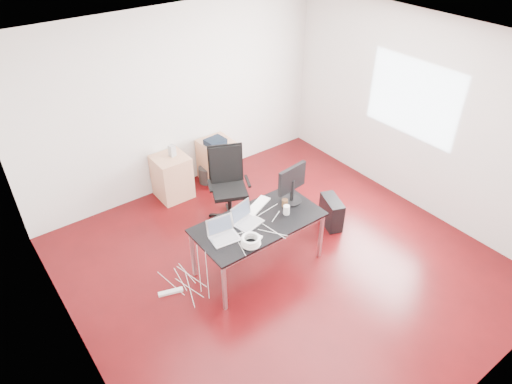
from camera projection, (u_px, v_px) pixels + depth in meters
room_shell at (287, 173)px, 5.19m from camera, size 5.00×5.00×5.00m
desk at (259, 225)px, 5.58m from camera, size 1.60×0.80×0.73m
office_chair at (228, 181)px, 6.50m from camera, size 0.63×0.65×1.08m
filing_cabinet_left at (172, 177)px, 7.06m from camera, size 0.50×0.50×0.70m
filing_cabinet_right at (217, 160)px, 7.46m from camera, size 0.50×0.50×0.70m
pc_tower at (331, 212)px, 6.54m from camera, size 0.35×0.49×0.44m
wastebasket at (206, 175)px, 7.49m from camera, size 0.31×0.31×0.28m
power_strip at (171, 292)px, 5.56m from camera, size 0.30×0.15×0.04m
laptop_left at (223, 233)px, 5.28m from camera, size 0.36×0.29×0.23m
laptop_right at (246, 219)px, 5.50m from camera, size 0.38×0.32×0.23m
monitor at (292, 182)px, 5.74m from camera, size 0.45×0.26×0.51m
keyboard at (257, 206)px, 5.79m from camera, size 0.46×0.30×0.02m
cup_white at (286, 210)px, 5.64m from camera, size 0.10×0.10×0.12m
cup_brown at (285, 203)px, 5.77m from camera, size 0.09×0.09×0.10m
cable_coil at (251, 241)px, 5.17m from camera, size 0.24×0.24×0.11m
power_adapter at (259, 237)px, 5.28m from camera, size 0.09×0.09×0.03m
speaker at (172, 151)px, 6.84m from camera, size 0.11×0.10×0.18m
navy_garment at (215, 142)px, 7.16m from camera, size 0.32×0.27×0.09m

